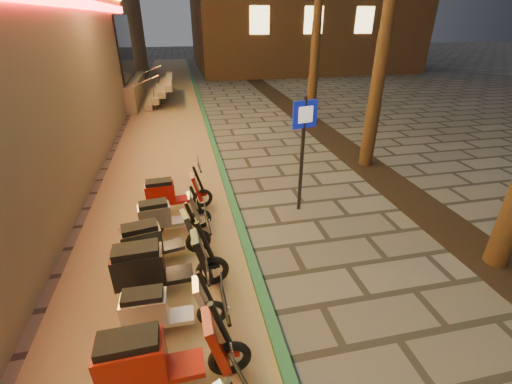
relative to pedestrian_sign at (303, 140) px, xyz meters
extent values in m
cube|color=#8C7251|center=(-3.24, 5.27, -1.73)|extent=(3.40, 60.00, 0.01)
cube|color=#24603D|center=(-1.54, 5.27, -1.69)|extent=(0.18, 60.00, 0.10)
cube|color=black|center=(2.96, 0.27, -1.73)|extent=(1.20, 40.00, 0.02)
cube|color=black|center=(-5.09, 13.27, 1.06)|extent=(0.08, 5.00, 3.00)
cube|color=gray|center=(-7.14, 13.27, -1.14)|extent=(5.00, 6.00, 1.20)
cube|color=gray|center=(-4.14, 13.27, -1.59)|extent=(0.35, 5.00, 0.30)
cube|color=gray|center=(-3.79, 13.27, -1.29)|extent=(0.35, 5.00, 0.30)
cube|color=gray|center=(-3.44, 13.27, -0.99)|extent=(0.35, 5.00, 0.30)
cube|color=gray|center=(-3.09, 13.27, -0.69)|extent=(0.35, 5.00, 0.30)
cylinder|color=silver|center=(-4.54, 11.27, -0.49)|extent=(2.09, 0.06, 0.81)
cylinder|color=silver|center=(-4.54, 15.27, -0.49)|extent=(2.09, 0.06, 0.81)
cube|color=#FFE08C|center=(3.36, 19.24, 2.26)|extent=(1.40, 0.06, 1.80)
cube|color=#FFE08C|center=(7.36, 19.24, 2.26)|extent=(1.40, 0.06, 1.80)
cube|color=#FFE08C|center=(11.36, 19.24, 2.26)|extent=(1.40, 0.06, 1.80)
cylinder|color=#472D19|center=(2.96, 2.27, 1.11)|extent=(0.40, 0.40, 5.70)
cylinder|color=#472D19|center=(2.96, 7.27, 1.24)|extent=(0.40, 0.40, 5.95)
cylinder|color=black|center=(0.00, 0.01, -0.40)|extent=(0.09, 0.09, 2.69)
cube|color=#0B1698|center=(0.00, -0.01, 0.57)|extent=(0.58, 0.16, 0.59)
cube|color=white|center=(0.01, -0.03, 0.57)|extent=(0.34, 0.10, 0.34)
cylinder|color=black|center=(-2.23, -4.75, -0.65)|extent=(0.19, 0.55, 0.04)
torus|color=black|center=(-3.46, -3.95, -1.46)|extent=(0.57, 0.12, 0.57)
cylinder|color=silver|center=(-3.46, -3.95, -1.46)|extent=(0.15, 0.11, 0.15)
torus|color=black|center=(-2.25, -3.92, -1.46)|extent=(0.57, 0.12, 0.57)
cylinder|color=silver|center=(-2.25, -3.92, -1.46)|extent=(0.15, 0.11, 0.15)
cube|color=maroon|center=(-2.87, -3.93, -1.41)|extent=(0.61, 0.38, 0.09)
cube|color=maroon|center=(-3.38, -3.94, -1.14)|extent=(0.77, 0.43, 0.54)
cube|color=black|center=(-3.38, -3.94, -0.83)|extent=(0.68, 0.36, 0.13)
cube|color=maroon|center=(-2.40, -3.92, -1.09)|extent=(0.30, 0.44, 0.76)
cylinder|color=black|center=(-2.32, -3.92, -0.87)|extent=(0.30, 0.08, 0.80)
cylinder|color=black|center=(-2.27, -3.92, -0.52)|extent=(0.06, 0.63, 0.05)
cube|color=maroon|center=(-2.25, -3.92, -1.33)|extent=(0.24, 0.16, 0.07)
torus|color=black|center=(-3.38, -3.05, -1.51)|extent=(0.46, 0.10, 0.46)
cylinder|color=silver|center=(-3.38, -3.05, -1.51)|extent=(0.13, 0.09, 0.12)
torus|color=black|center=(-2.39, -3.07, -1.51)|extent=(0.46, 0.10, 0.46)
cylinder|color=silver|center=(-2.39, -3.07, -1.51)|extent=(0.13, 0.09, 0.12)
cube|color=silver|center=(-2.90, -3.06, -1.47)|extent=(0.49, 0.31, 0.07)
cube|color=silver|center=(-3.31, -3.05, -1.25)|extent=(0.63, 0.35, 0.44)
cube|color=black|center=(-3.31, -3.05, -1.00)|extent=(0.55, 0.29, 0.11)
cube|color=silver|center=(-2.51, -3.07, -1.21)|extent=(0.24, 0.36, 0.62)
cylinder|color=black|center=(-2.45, -3.07, -1.03)|extent=(0.24, 0.07, 0.66)
cylinder|color=black|center=(-2.41, -3.07, -0.75)|extent=(0.05, 0.51, 0.04)
cube|color=silver|center=(-2.39, -3.07, -1.40)|extent=(0.20, 0.13, 0.05)
torus|color=black|center=(-3.53, -2.25, -1.45)|extent=(0.58, 0.14, 0.58)
cylinder|color=silver|center=(-3.53, -2.25, -1.45)|extent=(0.16, 0.12, 0.16)
torus|color=black|center=(-2.29, -2.19, -1.45)|extent=(0.58, 0.14, 0.58)
cylinder|color=silver|center=(-2.29, -2.19, -1.45)|extent=(0.16, 0.12, 0.16)
cube|color=black|center=(-2.92, -2.22, -1.41)|extent=(0.63, 0.41, 0.09)
cube|color=black|center=(-3.44, -2.24, -1.13)|extent=(0.80, 0.46, 0.55)
cube|color=black|center=(-3.44, -2.24, -0.81)|extent=(0.70, 0.39, 0.13)
cube|color=black|center=(-2.45, -2.20, -1.07)|extent=(0.32, 0.46, 0.78)
cylinder|color=black|center=(-2.37, -2.19, -0.85)|extent=(0.31, 0.09, 0.82)
cylinder|color=black|center=(-2.32, -2.19, -0.50)|extent=(0.08, 0.64, 0.05)
cube|color=black|center=(-2.29, -2.19, -1.32)|extent=(0.25, 0.17, 0.07)
torus|color=black|center=(-3.55, -1.43, -1.48)|extent=(0.52, 0.20, 0.51)
cylinder|color=silver|center=(-3.55, -1.43, -1.48)|extent=(0.15, 0.12, 0.14)
torus|color=black|center=(-2.47, -1.21, -1.48)|extent=(0.52, 0.20, 0.51)
cylinder|color=silver|center=(-2.47, -1.21, -1.48)|extent=(0.15, 0.12, 0.14)
cube|color=black|center=(-3.02, -1.32, -1.44)|extent=(0.60, 0.43, 0.08)
cube|color=black|center=(-3.47, -1.41, -1.20)|extent=(0.75, 0.50, 0.49)
cube|color=black|center=(-3.47, -1.41, -0.91)|extent=(0.66, 0.43, 0.12)
cube|color=black|center=(-2.61, -1.24, -1.15)|extent=(0.33, 0.44, 0.69)
cylinder|color=black|center=(-2.54, -1.22, -0.95)|extent=(0.28, 0.12, 0.73)
cylinder|color=black|center=(-2.49, -1.22, -0.64)|extent=(0.15, 0.57, 0.04)
cube|color=black|center=(-2.47, -1.21, -1.37)|extent=(0.24, 0.18, 0.06)
torus|color=black|center=(-3.37, -0.46, -1.50)|extent=(0.48, 0.14, 0.47)
cylinder|color=silver|center=(-3.37, -0.46, -1.50)|extent=(0.14, 0.10, 0.13)
torus|color=black|center=(-2.36, -0.35, -1.50)|extent=(0.48, 0.14, 0.47)
cylinder|color=silver|center=(-2.36, -0.35, -1.50)|extent=(0.14, 0.10, 0.13)
cube|color=gray|center=(-2.87, -0.41, -1.47)|extent=(0.53, 0.36, 0.07)
cube|color=gray|center=(-3.30, -0.46, -1.24)|extent=(0.67, 0.41, 0.45)
cube|color=black|center=(-3.30, -0.46, -0.98)|extent=(0.59, 0.35, 0.11)
cube|color=gray|center=(-2.49, -0.36, -1.20)|extent=(0.28, 0.39, 0.64)
cylinder|color=black|center=(-2.43, -0.35, -1.02)|extent=(0.25, 0.09, 0.67)
cylinder|color=black|center=(-2.38, -0.35, -0.73)|extent=(0.10, 0.52, 0.04)
cube|color=gray|center=(-2.36, -0.35, -1.40)|extent=(0.21, 0.15, 0.05)
torus|color=black|center=(-3.29, 0.52, -1.50)|extent=(0.49, 0.13, 0.48)
cylinder|color=silver|center=(-3.29, 0.52, -1.50)|extent=(0.14, 0.10, 0.13)
torus|color=black|center=(-2.25, 0.59, -1.50)|extent=(0.49, 0.13, 0.48)
cylinder|color=silver|center=(-2.25, 0.59, -1.50)|extent=(0.14, 0.10, 0.13)
cube|color=maroon|center=(-2.78, 0.56, -1.46)|extent=(0.53, 0.35, 0.07)
cube|color=maroon|center=(-3.22, 0.53, -1.23)|extent=(0.67, 0.40, 0.47)
cube|color=black|center=(-3.22, 0.53, -0.96)|extent=(0.60, 0.34, 0.11)
cube|color=maroon|center=(-2.38, 0.58, -1.18)|extent=(0.27, 0.39, 0.65)
cylinder|color=black|center=(-2.32, 0.59, -0.99)|extent=(0.26, 0.08, 0.69)
cylinder|color=black|center=(-2.27, 0.59, -0.70)|extent=(0.08, 0.54, 0.04)
cube|color=maroon|center=(-2.25, 0.59, -1.39)|extent=(0.21, 0.14, 0.06)
camera|label=1|loc=(-2.54, -6.82, 2.38)|focal=24.00mm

